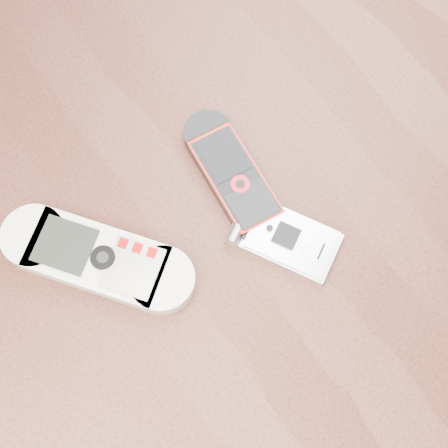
# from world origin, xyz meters

# --- Properties ---
(ground) EXTENTS (4.00, 4.00, 0.00)m
(ground) POSITION_xyz_m (0.00, 0.00, 0.00)
(ground) COLOR #472B19
(ground) RESTS_ON ground
(table) EXTENTS (1.20, 0.80, 0.75)m
(table) POSITION_xyz_m (0.00, 0.00, 0.64)
(table) COLOR black
(table) RESTS_ON ground
(nokia_white) EXTENTS (0.16, 0.18, 0.02)m
(nokia_white) POSITION_xyz_m (-0.11, 0.04, 0.76)
(nokia_white) COLOR silver
(nokia_white) RESTS_ON table
(nokia_black_red) EXTENTS (0.06, 0.16, 0.02)m
(nokia_black_red) POSITION_xyz_m (0.04, 0.03, 0.76)
(nokia_black_red) COLOR black
(nokia_black_red) RESTS_ON table
(motorola_razr) EXTENTS (0.09, 0.11, 0.02)m
(motorola_razr) POSITION_xyz_m (0.05, -0.05, 0.76)
(motorola_razr) COLOR silver
(motorola_razr) RESTS_ON table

